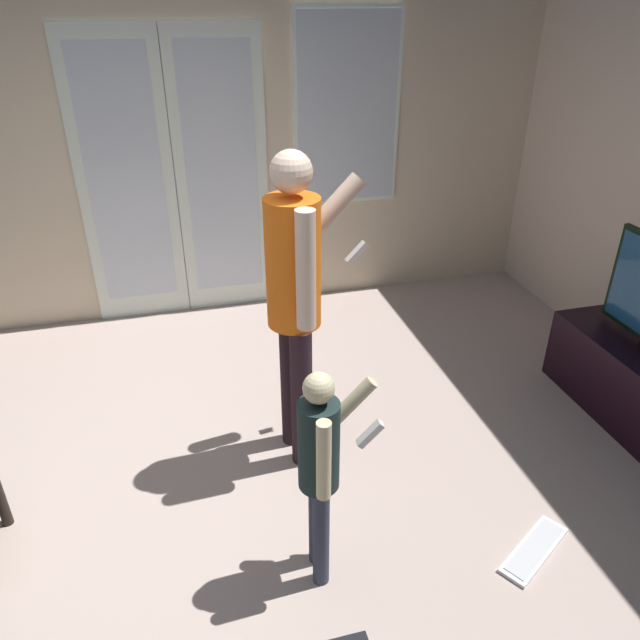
# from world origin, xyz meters

# --- Properties ---
(ground_plane) EXTENTS (6.34, 4.77, 0.02)m
(ground_plane) POSITION_xyz_m (0.00, 0.00, -0.01)
(ground_plane) COLOR #BBA499
(wall_back_with_doors) EXTENTS (6.34, 0.09, 2.55)m
(wall_back_with_doors) POSITION_xyz_m (0.07, 2.35, 1.25)
(wall_back_with_doors) COLOR beige
(wall_back_with_doors) RESTS_ON ground_plane
(person_adult) EXTENTS (0.59, 0.50, 1.67)m
(person_adult) POSITION_xyz_m (0.72, 0.42, 1.00)
(person_adult) COLOR black
(person_adult) RESTS_ON ground_plane
(person_child) EXTENTS (0.39, 0.28, 1.05)m
(person_child) POSITION_xyz_m (0.63, -0.39, 0.63)
(person_child) COLOR #343A4C
(person_child) RESTS_ON ground_plane
(loose_keyboard) EXTENTS (0.44, 0.34, 0.02)m
(loose_keyboard) POSITION_xyz_m (1.61, -0.55, 0.01)
(loose_keyboard) COLOR white
(loose_keyboard) RESTS_ON ground_plane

